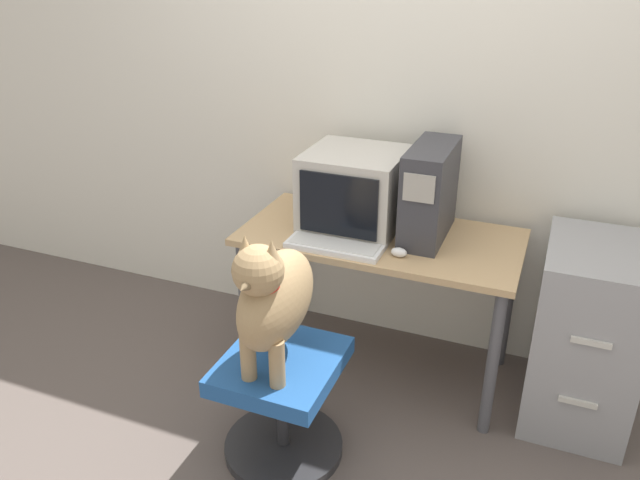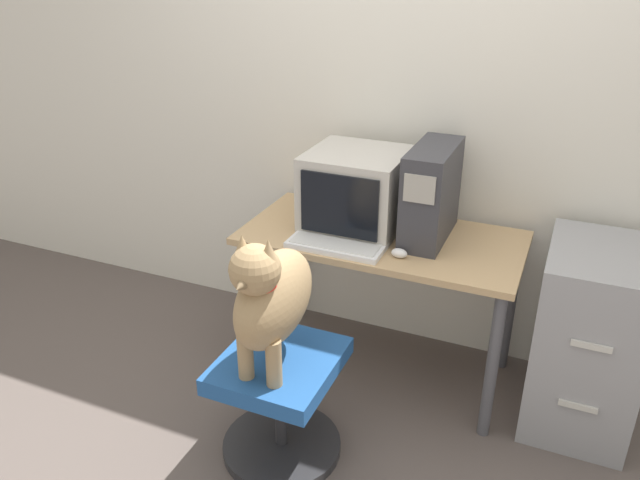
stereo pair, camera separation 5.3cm
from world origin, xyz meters
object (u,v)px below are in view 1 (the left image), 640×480
object	(u,v)px
pc_tower	(430,192)
office_chair	(282,399)
crt_monitor	(354,189)
keyboard	(335,245)
dog	(273,296)
filing_cabinet	(586,335)

from	to	relation	value
pc_tower	office_chair	world-z (taller)	pc_tower
crt_monitor	pc_tower	size ratio (longest dim) A/B	0.98
office_chair	crt_monitor	bearing A→B (deg)	87.60
keyboard	dog	xyz separation A→B (m)	(-0.04, -0.53, 0.03)
crt_monitor	filing_cabinet	xyz separation A→B (m)	(1.06, -0.04, -0.49)
office_chair	dog	size ratio (longest dim) A/B	0.85
crt_monitor	dog	size ratio (longest dim) A/B	0.75
keyboard	office_chair	size ratio (longest dim) A/B	0.85
keyboard	dog	size ratio (longest dim) A/B	0.72
dog	office_chair	bearing A→B (deg)	90.00
office_chair	filing_cabinet	world-z (taller)	filing_cabinet
crt_monitor	filing_cabinet	world-z (taller)	crt_monitor
office_chair	pc_tower	bearing A→B (deg)	63.83
dog	pc_tower	bearing A→B (deg)	65.12
dog	filing_cabinet	size ratio (longest dim) A/B	0.71
crt_monitor	keyboard	bearing A→B (deg)	-88.40
crt_monitor	dog	bearing A→B (deg)	-92.26
office_chair	dog	distance (m)	0.50
dog	filing_cabinet	world-z (taller)	dog
pc_tower	dog	world-z (taller)	pc_tower
keyboard	office_chair	bearing A→B (deg)	-94.51
filing_cabinet	pc_tower	bearing A→B (deg)	176.07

